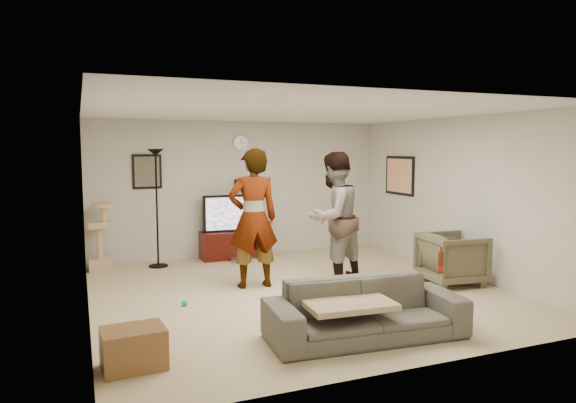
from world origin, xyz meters
name	(u,v)px	position (x,y,z in m)	size (l,w,h in m)	color
floor	(298,292)	(0.00, 0.00, -0.01)	(5.50, 5.50, 0.02)	tan
ceiling	(299,111)	(0.00, 0.00, 2.51)	(5.50, 5.50, 0.02)	white
wall_back	(241,189)	(0.00, 2.75, 1.25)	(5.50, 0.04, 2.50)	beige
wall_front	(420,233)	(0.00, -2.75, 1.25)	(5.50, 0.04, 2.50)	beige
wall_left	(85,212)	(-2.75, 0.00, 1.25)	(0.04, 5.50, 2.50)	beige
wall_right	(458,196)	(2.75, 0.00, 1.25)	(0.04, 5.50, 2.50)	beige
wall_clock	(241,143)	(0.00, 2.72, 2.10)	(0.26, 0.26, 0.04)	silver
wall_speaker	(242,182)	(0.00, 2.69, 1.38)	(0.25, 0.10, 0.10)	black
picture_back	(147,172)	(-1.70, 2.73, 1.60)	(0.42, 0.03, 0.52)	#5A5747
picture_right	(400,176)	(2.73, 1.60, 1.50)	(0.03, 0.78, 0.62)	#FFA376
tv_stand	(234,244)	(-0.22, 2.50, 0.25)	(1.20, 0.45, 0.50)	#360C07
console_box	(243,260)	(-0.16, 2.11, 0.04)	(0.40, 0.30, 0.07)	#BDBDC1
tv	(233,213)	(-0.22, 2.50, 0.83)	(1.12, 0.08, 0.67)	black
tv_screen	(234,213)	(-0.22, 2.46, 0.83)	(1.03, 0.01, 0.59)	#F5A253
floor_lamp	(157,208)	(-1.60, 2.31, 1.00)	(0.32, 0.32, 1.99)	black
cat_tree	(99,237)	(-2.53, 2.39, 0.56)	(0.36, 0.36, 1.12)	tan
person_left	(253,218)	(-0.51, 0.47, 1.00)	(0.73, 0.48, 2.00)	gray
person_right	(334,218)	(0.68, 0.26, 0.98)	(0.95, 0.74, 1.95)	teal
sofa	(365,310)	(-0.05, -1.92, 0.30)	(2.09, 0.82, 0.61)	#4C483F
throw_blanket	(346,302)	(-0.28, -1.92, 0.41)	(0.90, 0.70, 0.06)	tan
beer_bottle	(441,262)	(0.91, -1.92, 0.73)	(0.06, 0.06, 0.25)	#522307
armchair	(452,259)	(2.27, -0.47, 0.38)	(0.81, 0.83, 0.76)	#4D4A35
side_table	(134,348)	(-2.40, -1.78, 0.19)	(0.56, 0.42, 0.37)	brown
toy_ball	(185,303)	(-1.61, -0.09, 0.04)	(0.08, 0.08, 0.08)	#089FA0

